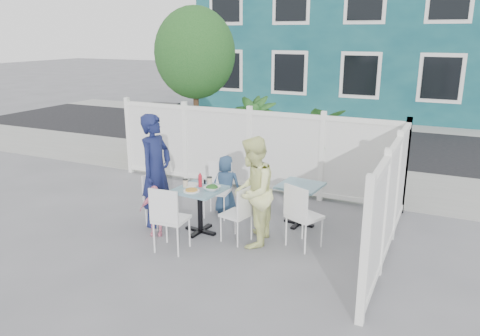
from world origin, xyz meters
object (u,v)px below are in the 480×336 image
at_px(utility_cabinet, 163,131).
at_px(woman, 253,192).
at_px(chair_near, 168,215).
at_px(chair_right, 240,210).
at_px(spare_table, 300,194).
at_px(man, 156,170).
at_px(chair_back, 218,185).
at_px(main_table, 200,198).
at_px(toddler, 155,210).
at_px(chair_left, 157,196).
at_px(boy, 226,185).

height_order(utility_cabinet, woman, woman).
bearing_deg(chair_near, chair_right, 39.29).
bearing_deg(spare_table, woman, -112.20).
bearing_deg(man, chair_back, -41.84).
xyz_separation_m(main_table, toddler, (-0.58, -0.37, -0.16)).
relative_size(spare_table, chair_left, 0.85).
height_order(spare_table, chair_back, chair_back).
xyz_separation_m(utility_cabinet, chair_back, (3.15, -3.03, -0.10)).
distance_m(chair_back, boy, 0.15).
bearing_deg(main_table, chair_left, -178.88).
xyz_separation_m(boy, toddler, (-0.57, -1.29, -0.11)).
xyz_separation_m(spare_table, chair_left, (-2.10, -0.97, -0.04)).
bearing_deg(chair_right, boy, 49.56).
xyz_separation_m(chair_right, chair_back, (-0.80, 0.85, 0.03)).
relative_size(utility_cabinet, boy, 1.23).
distance_m(spare_table, woman, 1.11).
height_order(main_table, boy, boy).
bearing_deg(woman, spare_table, 148.67).
height_order(chair_back, chair_near, chair_near).
bearing_deg(boy, chair_near, 76.16).
bearing_deg(main_table, utility_cabinet, 130.30).
relative_size(man, toddler, 2.28).
distance_m(chair_near, toddler, 0.69).
distance_m(main_table, chair_right, 0.72).
relative_size(chair_left, chair_back, 0.92).
bearing_deg(chair_left, utility_cabinet, -126.30).
bearing_deg(boy, woman, 121.31).
xyz_separation_m(utility_cabinet, woman, (4.14, -3.86, 0.18)).
xyz_separation_m(chair_right, boy, (-0.73, 0.98, 0.01)).
bearing_deg(boy, utility_cabinet, -54.25).
relative_size(main_table, chair_back, 0.82).
xyz_separation_m(chair_right, woman, (0.19, 0.02, 0.31)).
bearing_deg(spare_table, chair_back, -173.37).
bearing_deg(spare_table, boy, -178.62).
relative_size(spare_table, toddler, 0.89).
xyz_separation_m(spare_table, chair_back, (-1.40, -0.16, 0.00)).
bearing_deg(chair_left, toddler, 52.08).
relative_size(utility_cabinet, man, 0.69).
relative_size(chair_near, woman, 0.60).
height_order(main_table, man, man).
distance_m(main_table, toddler, 0.71).
relative_size(man, boy, 1.78).
relative_size(chair_right, chair_back, 0.95).
bearing_deg(woman, chair_right, -92.83).
bearing_deg(chair_right, utility_cabinet, 58.56).
bearing_deg(chair_right, spare_table, -17.33).
relative_size(chair_left, toddler, 1.06).
distance_m(man, boy, 1.27).
height_order(utility_cabinet, boy, utility_cabinet).
xyz_separation_m(chair_left, woman, (1.70, -0.03, 0.32)).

